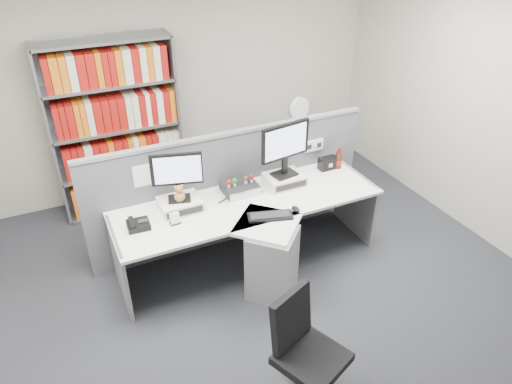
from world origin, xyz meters
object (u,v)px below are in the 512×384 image
speaker (328,163)px  desk_phone (138,225)px  desk_calendar (175,219)px  office_chair (304,349)px  filing_cabinet (296,160)px  monitor_left (177,173)px  desktop_pc (240,188)px  mouse (296,209)px  desk_fan (298,112)px  keyboard (270,216)px  shelving_unit (116,131)px  monitor_right (285,145)px  desk (258,236)px  cola_bottle (338,160)px

speaker → desk_phone: bearing=-174.0°
desk_calendar → office_chair: office_chair is taller
desk_calendar → filing_cabinet: (1.95, 1.23, -0.42)m
office_chair → speaker: bearing=53.8°
desk_phone → office_chair: bearing=-64.8°
speaker → filing_cabinet: 1.04m
monitor_left → desktop_pc: (0.63, 0.05, -0.34)m
mouse → filing_cabinet: bearing=60.0°
desk_fan → desktop_pc: bearing=-141.1°
monitor_left → speaker: (1.68, 0.09, -0.32)m
keyboard → shelving_unit: bearing=116.4°
mouse → keyboard: bearing=178.5°
keyboard → filing_cabinet: size_ratio=0.62×
desk_phone → filing_cabinet: 2.57m
monitor_right → mouse: 0.66m
monitor_left → desk_phone: (-0.43, -0.13, -0.35)m
filing_cabinet → office_chair: 3.15m
shelving_unit → filing_cabinet: shelving_unit is taller
desk → desk_calendar: desk_calendar is taller
mouse → speaker: size_ratio=0.53×
keyboard → filing_cabinet: 1.92m
speaker → cola_bottle: bearing=-17.6°
speaker → shelving_unit: shelving_unit is taller
desktop_pc → filing_cabinet: (1.20, 0.97, -0.41)m
monitor_right → desk_fan: size_ratio=1.11×
desk_fan → office_chair: desk_fan is taller
monitor_right → desktop_pc: bearing=174.5°
speaker → filing_cabinet: speaker is taller
keyboard → desk_phone: bearing=162.7°
desk_phone → desk_fan: desk_fan is taller
desk → desk_calendar: (-0.75, 0.17, 0.31)m
keyboard → shelving_unit: (-0.97, 1.95, 0.24)m
monitor_left → shelving_unit: (-0.27, 1.47, -0.13)m
cola_bottle → shelving_unit: bearing=145.5°
monitor_left → speaker: 1.71m
monitor_left → desk_fan: monitor_left is taller
monitor_right → desk_calendar: size_ratio=5.07×
desktop_pc → shelving_unit: shelving_unit is taller
desk → shelving_unit: shelving_unit is taller
monitor_left → keyboard: (0.70, -0.49, -0.37)m
monitor_right → desk_fan: (0.73, 1.02, -0.14)m
desk_calendar → office_chair: size_ratio=0.12×
monitor_right → cola_bottle: 0.77m
office_chair → shelving_unit: bearing=100.6°
shelving_unit → desk_fan: size_ratio=4.00×
monitor_right → mouse: bearing=-105.9°
desk_phone → desktop_pc: bearing=9.6°
shelving_unit → office_chair: size_ratio=2.20×
desk_phone → desk_fan: bearing=27.0°
keyboard → cola_bottle: 1.22m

